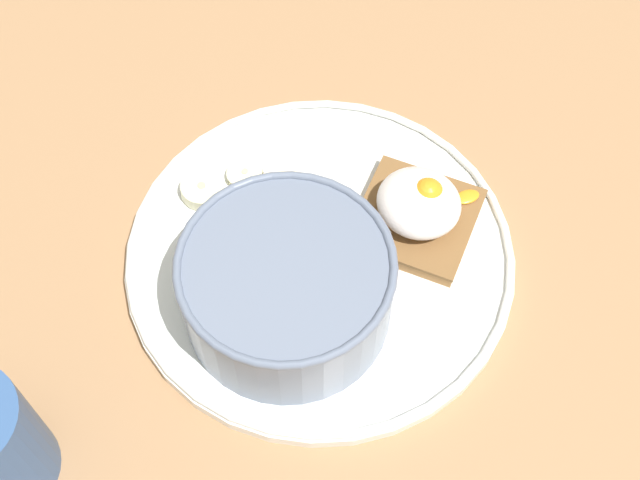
# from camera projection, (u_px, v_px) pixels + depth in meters

# --- Properties ---
(ground_plane) EXTENTS (1.20, 1.20, 0.02)m
(ground_plane) POSITION_uv_depth(u_px,v_px,m) (320.00, 267.00, 0.68)
(ground_plane) COLOR #A2764F
(ground_plane) RESTS_ON ground
(plate) EXTENTS (0.29, 0.29, 0.02)m
(plate) POSITION_uv_depth(u_px,v_px,m) (320.00, 255.00, 0.67)
(plate) COLOR white
(plate) RESTS_ON ground_plane
(oatmeal_bowl) EXTENTS (0.15, 0.15, 0.07)m
(oatmeal_bowl) POSITION_uv_depth(u_px,v_px,m) (287.00, 286.00, 0.61)
(oatmeal_bowl) COLOR slate
(oatmeal_bowl) RESTS_ON plate
(toast_slice) EXTENTS (0.10, 0.10, 0.01)m
(toast_slice) POSITION_uv_depth(u_px,v_px,m) (416.00, 219.00, 0.67)
(toast_slice) COLOR brown
(toast_slice) RESTS_ON plate
(poached_egg) EXTENTS (0.06, 0.08, 0.04)m
(poached_egg) POSITION_uv_depth(u_px,v_px,m) (420.00, 202.00, 0.65)
(poached_egg) COLOR white
(poached_egg) RESTS_ON toast_slice
(banana_slice_front) EXTENTS (0.05, 0.05, 0.01)m
(banana_slice_front) POSITION_uv_depth(u_px,v_px,m) (202.00, 189.00, 0.69)
(banana_slice_front) COLOR beige
(banana_slice_front) RESTS_ON plate
(banana_slice_left) EXTENTS (0.03, 0.03, 0.02)m
(banana_slice_left) POSITION_uv_depth(u_px,v_px,m) (244.00, 202.00, 0.68)
(banana_slice_left) COLOR beige
(banana_slice_left) RESTS_ON plate
(banana_slice_back) EXTENTS (0.04, 0.04, 0.01)m
(banana_slice_back) POSITION_uv_depth(u_px,v_px,m) (245.00, 175.00, 0.70)
(banana_slice_back) COLOR #EBE8BE
(banana_slice_back) RESTS_ON plate
(banana_slice_right) EXTENTS (0.04, 0.04, 0.02)m
(banana_slice_right) POSITION_uv_depth(u_px,v_px,m) (283.00, 184.00, 0.69)
(banana_slice_right) COLOR #F4E3B9
(banana_slice_right) RESTS_ON plate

